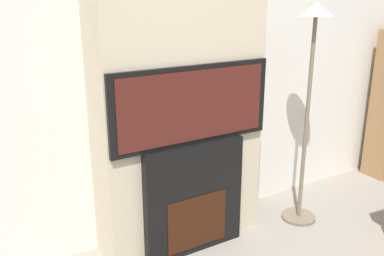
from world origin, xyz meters
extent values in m
cube|color=silver|center=(0.00, 2.03, 1.35)|extent=(6.00, 0.06, 2.70)
cube|color=beige|center=(0.00, 1.83, 1.35)|extent=(1.18, 0.34, 2.70)
cube|color=black|center=(0.00, 1.66, 0.40)|extent=(0.75, 0.14, 0.80)
cube|color=#33160A|center=(0.00, 1.58, 0.24)|extent=(0.46, 0.01, 0.38)
cube|color=black|center=(0.00, 1.66, 1.06)|extent=(1.16, 0.06, 0.52)
cube|color=#471914|center=(0.00, 1.62, 1.06)|extent=(1.06, 0.01, 0.46)
cylinder|color=#726651|center=(0.95, 1.56, 0.01)|extent=(0.27, 0.27, 0.03)
cylinder|color=#726651|center=(0.95, 1.56, 0.81)|extent=(0.03, 0.03, 1.57)
cone|color=#B7B2A3|center=(0.95, 1.56, 1.65)|extent=(0.25, 0.25, 0.10)
camera|label=1|loc=(-1.37, -0.64, 1.77)|focal=40.00mm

